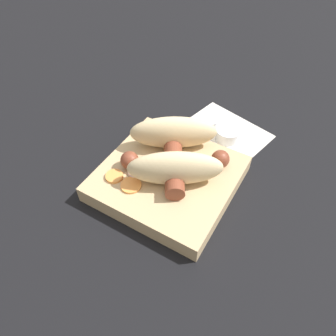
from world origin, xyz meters
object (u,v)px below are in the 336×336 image
bread_roll (174,149)px  condiment_cup_near (227,135)px  condiment_cup_far (207,123)px  food_tray (168,178)px  sausage (175,160)px

bread_roll → condiment_cup_near: size_ratio=4.25×
condiment_cup_far → food_tray: bearing=-87.1°
food_tray → condiment_cup_near: 0.15m
food_tray → condiment_cup_far: (-0.01, 0.16, -0.00)m
sausage → condiment_cup_near: bearing=74.3°
bread_roll → condiment_cup_far: size_ratio=4.25×
food_tray → condiment_cup_far: size_ratio=4.75×
condiment_cup_far → sausage: bearing=-85.7°
bread_roll → condiment_cup_near: (0.04, 0.12, -0.05)m
bread_roll → condiment_cup_far: bearing=92.3°
sausage → condiment_cup_far: 0.15m
bread_roll → condiment_cup_far: (-0.01, 0.14, -0.05)m
condiment_cup_near → condiment_cup_far: bearing=165.0°
sausage → food_tray: bearing=-98.9°
food_tray → bread_roll: 0.05m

